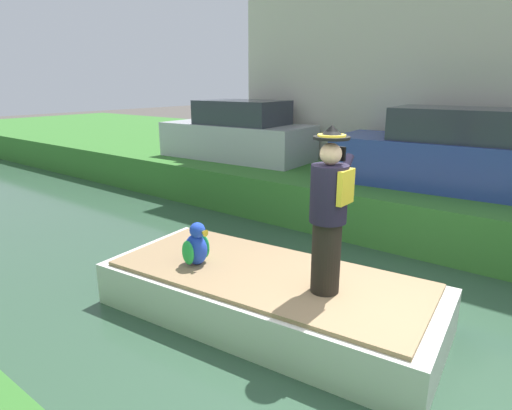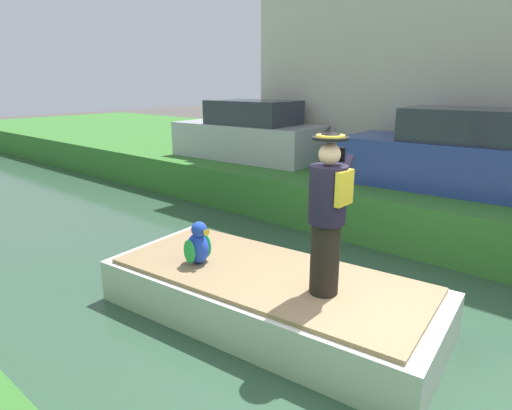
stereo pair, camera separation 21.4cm
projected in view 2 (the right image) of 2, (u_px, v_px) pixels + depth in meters
ground_plane at (371, 370)px, 4.68m from camera, size 80.00×80.00×0.00m
canal_water at (371, 366)px, 4.67m from camera, size 6.04×48.00×0.10m
boat at (268, 295)px, 5.47m from camera, size 2.22×4.36×0.61m
person_pirate at (328, 213)px, 4.63m from camera, size 0.61×0.42×1.85m
parrot_plush at (198, 245)px, 5.60m from camera, size 0.36×0.35×0.57m
parked_car_blue at (456, 155)px, 8.20m from camera, size 1.97×4.11×1.50m
parked_car_silver at (249, 134)px, 11.45m from camera, size 1.93×4.09×1.50m
building_row at (499, 12)px, 10.80m from camera, size 6.21×10.22×7.25m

